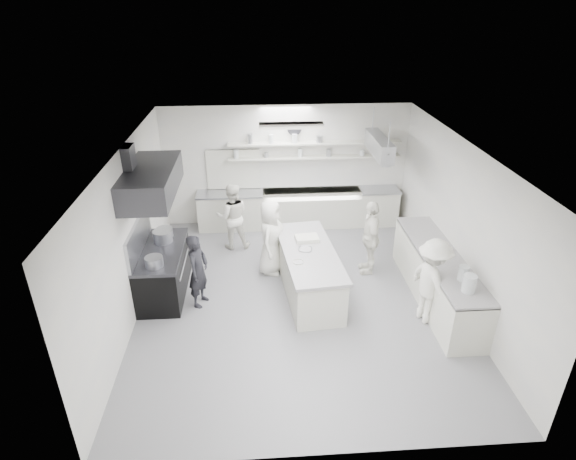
{
  "coord_description": "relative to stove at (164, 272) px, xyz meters",
  "views": [
    {
      "loc": [
        -0.72,
        -7.53,
        5.32
      ],
      "look_at": [
        -0.15,
        0.6,
        1.19
      ],
      "focal_mm": 29.21,
      "sensor_mm": 36.0,
      "label": 1
    }
  ],
  "objects": [
    {
      "name": "shelf_upper",
      "position": [
        3.3,
        2.97,
        1.65
      ],
      "size": [
        4.2,
        0.26,
        0.04
      ],
      "primitive_type": "cube",
      "color": "beige",
      "rests_on": "wall_back"
    },
    {
      "name": "light_fixture_front",
      "position": [
        2.6,
        -2.2,
        2.49
      ],
      "size": [
        1.3,
        0.25,
        0.1
      ],
      "primitive_type": "cube",
      "color": "beige",
      "rests_on": "ceiling"
    },
    {
      "name": "cook_stove",
      "position": [
        0.74,
        -0.44,
        0.27
      ],
      "size": [
        0.51,
        0.62,
        1.45
      ],
      "primitive_type": "imported",
      "rotation": [
        0.0,
        0.0,
        1.22
      ],
      "color": "black",
      "rests_on": "floor"
    },
    {
      "name": "bowl_right",
      "position": [
        5.4,
        -0.42,
        0.52
      ],
      "size": [
        0.31,
        0.31,
        0.06
      ],
      "primitive_type": "imported",
      "rotation": [
        0.0,
        0.0,
        -0.23
      ],
      "color": "beige",
      "rests_on": "right_counter"
    },
    {
      "name": "wall_front",
      "position": [
        2.6,
        -3.9,
        1.05
      ],
      "size": [
        6.0,
        0.04,
        3.0
      ],
      "primitive_type": "cube",
      "color": "silver",
      "rests_on": "floor"
    },
    {
      "name": "wall_back",
      "position": [
        2.6,
        3.1,
        1.05
      ],
      "size": [
        6.0,
        0.04,
        3.0
      ],
      "primitive_type": "cube",
      "color": "silver",
      "rests_on": "floor"
    },
    {
      "name": "cook_back",
      "position": [
        1.29,
        1.77,
        0.33
      ],
      "size": [
        0.8,
        0.65,
        1.56
      ],
      "primitive_type": "imported",
      "rotation": [
        0.0,
        0.0,
        -3.07
      ],
      "color": "white",
      "rests_on": "floor"
    },
    {
      "name": "bowl_island_a",
      "position": [
        2.76,
        -0.14,
        0.47
      ],
      "size": [
        0.32,
        0.32,
        0.07
      ],
      "primitive_type": "imported",
      "rotation": [
        0.0,
        0.0,
        -0.21
      ],
      "color": "#A4A7AE",
      "rests_on": "prep_island"
    },
    {
      "name": "exhaust_hood",
      "position": [
        0.0,
        -0.0,
        1.9
      ],
      "size": [
        0.85,
        2.0,
        0.5
      ],
      "primitive_type": "cube",
      "color": "#313135",
      "rests_on": "wall_left"
    },
    {
      "name": "wall_left",
      "position": [
        -0.4,
        -0.4,
        1.05
      ],
      "size": [
        0.04,
        7.0,
        3.0
      ],
      "primitive_type": "cube",
      "color": "silver",
      "rests_on": "floor"
    },
    {
      "name": "floor",
      "position": [
        2.6,
        -0.4,
        -0.46
      ],
      "size": [
        6.0,
        7.0,
        0.02
      ],
      "primitive_type": "cube",
      "color": "gray",
      "rests_on": "ground"
    },
    {
      "name": "back_counter",
      "position": [
        2.9,
        2.8,
        0.01
      ],
      "size": [
        5.0,
        0.6,
        0.92
      ],
      "primitive_type": "cube",
      "color": "beige",
      "rests_on": "floor"
    },
    {
      "name": "stove",
      "position": [
        0.0,
        0.0,
        0.0
      ],
      "size": [
        0.8,
        1.8,
        0.9
      ],
      "primitive_type": "cube",
      "color": "black",
      "rests_on": "floor"
    },
    {
      "name": "light_fixture_rear",
      "position": [
        2.6,
        1.4,
        2.49
      ],
      "size": [
        1.3,
        0.25,
        0.1
      ],
      "primitive_type": "cube",
      "color": "beige",
      "rests_on": "ceiling"
    },
    {
      "name": "ceiling",
      "position": [
        2.6,
        -0.4,
        2.56
      ],
      "size": [
        6.0,
        7.0,
        0.02
      ],
      "primitive_type": "cube",
      "color": "white",
      "rests_on": "wall_back"
    },
    {
      "name": "cook_island_left",
      "position": [
        2.12,
        0.63,
        0.36
      ],
      "size": [
        0.74,
        0.92,
        1.62
      ],
      "primitive_type": "imported",
      "rotation": [
        0.0,
        0.0,
        1.25
      ],
      "color": "white",
      "rests_on": "floor"
    },
    {
      "name": "shelf_lower",
      "position": [
        3.3,
        2.97,
        1.3
      ],
      "size": [
        4.2,
        0.26,
        0.04
      ],
      "primitive_type": "cube",
      "color": "beige",
      "rests_on": "wall_back"
    },
    {
      "name": "prep_island",
      "position": [
        2.83,
        -0.21,
        -0.01
      ],
      "size": [
        1.13,
        2.49,
        0.89
      ],
      "primitive_type": "cube",
      "rotation": [
        0.0,
        0.0,
        0.1
      ],
      "color": "beige",
      "rests_on": "floor"
    },
    {
      "name": "pot_rack",
      "position": [
        4.6,
        2.0,
        1.85
      ],
      "size": [
        0.3,
        1.6,
        0.4
      ],
      "primitive_type": "cube",
      "color": "#A4A7AE",
      "rests_on": "ceiling"
    },
    {
      "name": "wall_clock",
      "position": [
        2.8,
        3.06,
        2.0
      ],
      "size": [
        0.32,
        0.05,
        0.32
      ],
      "primitive_type": "cylinder",
      "rotation": [
        1.57,
        0.0,
        0.0
      ],
      "color": "white",
      "rests_on": "wall_back"
    },
    {
      "name": "right_counter",
      "position": [
        5.25,
        -0.6,
        0.02
      ],
      "size": [
        0.74,
        3.3,
        0.94
      ],
      "primitive_type": "cube",
      "color": "beige",
      "rests_on": "floor"
    },
    {
      "name": "stove_pot",
      "position": [
        0.0,
        0.32,
        0.6
      ],
      "size": [
        0.37,
        0.37,
        0.28
      ],
      "primitive_type": "cylinder",
      "color": "#A4A7AE",
      "rests_on": "stove"
    },
    {
      "name": "cook_island_right",
      "position": [
        4.18,
        0.5,
        0.35
      ],
      "size": [
        0.47,
        0.97,
        1.61
      ],
      "primitive_type": "imported",
      "rotation": [
        0.0,
        0.0,
        -1.66
      ],
      "color": "white",
      "rests_on": "floor"
    },
    {
      "name": "bowl_island_b",
      "position": [
        2.58,
        -0.62,
        0.47
      ],
      "size": [
        0.26,
        0.26,
        0.06
      ],
      "primitive_type": "imported",
      "rotation": [
        0.0,
        0.0,
        0.35
      ],
      "color": "beige",
      "rests_on": "prep_island"
    },
    {
      "name": "wall_right",
      "position": [
        5.6,
        -0.4,
        1.05
      ],
      "size": [
        0.04,
        7.0,
        3.0
      ],
      "primitive_type": "cube",
      "color": "silver",
      "rests_on": "floor"
    },
    {
      "name": "cook_right",
      "position": [
        4.88,
        -1.23,
        0.36
      ],
      "size": [
        0.85,
        1.17,
        1.63
      ],
      "primitive_type": "imported",
      "rotation": [
        0.0,
        0.0,
        1.83
      ],
      "color": "white",
      "rests_on": "floor"
    },
    {
      "name": "pass_through_window",
      "position": [
        1.3,
        3.08,
        1.0
      ],
      "size": [
        1.3,
        0.04,
        1.0
      ],
      "primitive_type": "cube",
      "color": "black",
      "rests_on": "wall_back"
    }
  ]
}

